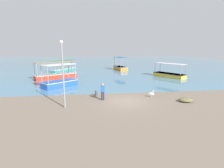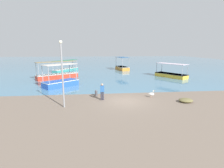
# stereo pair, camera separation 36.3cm
# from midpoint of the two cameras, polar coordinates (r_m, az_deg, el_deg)

# --- Properties ---
(ground) EXTENTS (120.00, 120.00, 0.00)m
(ground) POSITION_cam_midpoint_polar(r_m,az_deg,el_deg) (17.30, 4.89, -5.55)
(ground) COLOR #776659
(harbor_water) EXTENTS (110.00, 90.00, 0.00)m
(harbor_water) POSITION_cam_midpoint_polar(r_m,az_deg,el_deg) (64.51, -3.10, 7.12)
(harbor_water) COLOR teal
(harbor_water) RESTS_ON ground
(fishing_boat_far_left) EXTENTS (6.74, 5.06, 2.88)m
(fishing_boat_far_left) POSITION_cam_midpoint_polar(r_m,az_deg,el_deg) (31.02, -17.04, 2.77)
(fishing_boat_far_left) COLOR red
(fishing_boat_far_left) RESTS_ON harbor_water
(fishing_boat_far_right) EXTENTS (4.72, 4.46, 3.00)m
(fishing_boat_far_right) POSITION_cam_midpoint_polar(r_m,az_deg,el_deg) (24.43, -16.04, 0.54)
(fishing_boat_far_right) COLOR blue
(fishing_boat_far_right) RESTS_ON harbor_water
(fishing_boat_near_left) EXTENTS (5.04, 6.72, 2.41)m
(fishing_boat_near_left) POSITION_cam_midpoint_polar(r_m,az_deg,el_deg) (40.74, -14.61, 4.77)
(fishing_boat_near_left) COLOR teal
(fishing_boat_near_left) RESTS_ON harbor_water
(fishing_boat_outer) EXTENTS (4.56, 5.86, 2.43)m
(fishing_boat_outer) POSITION_cam_midpoint_polar(r_m,az_deg,el_deg) (32.79, 18.97, 2.97)
(fishing_boat_outer) COLOR gold
(fishing_boat_outer) RESTS_ON harbor_water
(fishing_boat_center) EXTENTS (2.86, 4.85, 3.01)m
(fishing_boat_center) POSITION_cam_midpoint_polar(r_m,az_deg,el_deg) (41.39, 3.59, 5.38)
(fishing_boat_center) COLOR orange
(fishing_boat_center) RESTS_ON harbor_water
(pelican) EXTENTS (0.75, 0.50, 0.80)m
(pelican) POSITION_cam_midpoint_polar(r_m,az_deg,el_deg) (18.85, 13.30, -3.19)
(pelican) COLOR #E0997A
(pelican) RESTS_ON ground
(lamp_post) EXTENTS (0.28, 0.28, 5.74)m
(lamp_post) POSITION_cam_midpoint_polar(r_m,az_deg,el_deg) (15.28, -15.29, 4.17)
(lamp_post) COLOR gray
(lamp_post) RESTS_ON ground
(mooring_bollard) EXTENTS (0.30, 0.30, 0.64)m
(mooring_bollard) POSITION_cam_midpoint_polar(r_m,az_deg,el_deg) (19.09, -4.64, -2.84)
(mooring_bollard) COLOR #47474C
(mooring_bollard) RESTS_ON ground
(fisherman_standing) EXTENTS (0.40, 0.22, 1.69)m
(fisherman_standing) POSITION_cam_midpoint_polar(r_m,az_deg,el_deg) (17.33, -2.62, -2.38)
(fisherman_standing) COLOR #30303E
(fisherman_standing) RESTS_ON ground
(net_pile) EXTENTS (1.34, 1.14, 0.38)m
(net_pile) POSITION_cam_midpoint_polar(r_m,az_deg,el_deg) (18.33, 23.49, -4.90)
(net_pile) COLOR olive
(net_pile) RESTS_ON ground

